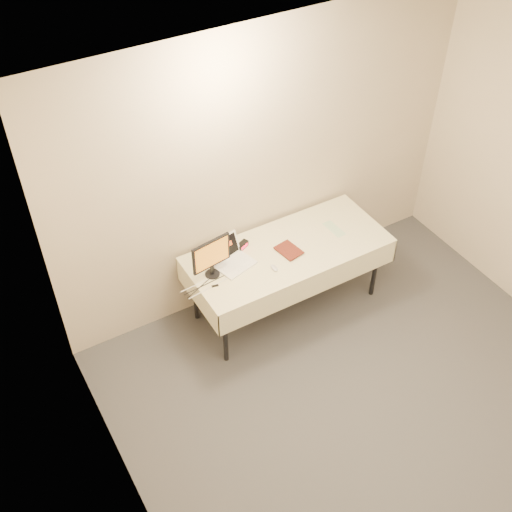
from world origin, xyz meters
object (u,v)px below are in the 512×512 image
table (288,254)px  book (282,246)px  laptop (231,258)px  monitor (211,255)px

table → book: book is taller
table → book: 0.21m
laptop → book: size_ratio=1.65×
table → laptop: (-0.53, 0.10, 0.11)m
table → laptop: laptop is taller
book → monitor: bearing=162.2°
monitor → book: monitor is taller
monitor → table: bearing=-12.1°
table → book: bearing=-155.0°
monitor → book: (0.64, -0.10, -0.11)m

